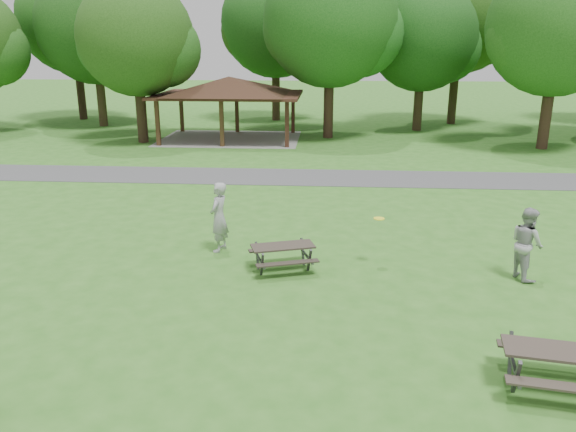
# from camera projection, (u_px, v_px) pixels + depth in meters

# --- Properties ---
(ground) EXTENTS (160.00, 160.00, 0.00)m
(ground) POSITION_uv_depth(u_px,v_px,m) (226.00, 333.00, 11.51)
(ground) COLOR #306D1F
(ground) RESTS_ON ground
(asphalt_path) EXTENTS (120.00, 3.20, 0.02)m
(asphalt_path) POSITION_uv_depth(u_px,v_px,m) (282.00, 177.00, 24.84)
(asphalt_path) COLOR #444446
(asphalt_path) RESTS_ON ground
(pavilion) EXTENTS (8.60, 7.01, 3.76)m
(pavilion) POSITION_uv_depth(u_px,v_px,m) (229.00, 88.00, 33.74)
(pavilion) COLOR #392314
(pavilion) RESTS_ON ground
(tree_row_c) EXTENTS (8.19, 7.80, 10.67)m
(tree_row_c) POSITION_uv_depth(u_px,v_px,m) (96.00, 30.00, 38.18)
(tree_row_c) COLOR #322416
(tree_row_c) RESTS_ON ground
(tree_row_d) EXTENTS (6.93, 6.60, 9.27)m
(tree_row_d) POSITION_uv_depth(u_px,v_px,m) (138.00, 41.00, 31.87)
(tree_row_d) COLOR black
(tree_row_d) RESTS_ON ground
(tree_row_e) EXTENTS (8.40, 8.00, 11.02)m
(tree_row_e) POSITION_uv_depth(u_px,v_px,m) (332.00, 23.00, 33.20)
(tree_row_e) COLOR black
(tree_row_e) RESTS_ON ground
(tree_row_f) EXTENTS (7.35, 7.00, 9.55)m
(tree_row_f) POSITION_uv_depth(u_px,v_px,m) (424.00, 40.00, 36.40)
(tree_row_f) COLOR #2E2014
(tree_row_f) RESTS_ON ground
(tree_row_g) EXTENTS (7.77, 7.40, 10.25)m
(tree_row_g) POSITION_uv_depth(u_px,v_px,m) (559.00, 30.00, 29.66)
(tree_row_g) COLOR #311E15
(tree_row_g) RESTS_ON ground
(tree_deep_a) EXTENTS (8.40, 8.00, 11.38)m
(tree_deep_a) POSITION_uv_depth(u_px,v_px,m) (75.00, 22.00, 41.54)
(tree_deep_a) COLOR black
(tree_deep_a) RESTS_ON ground
(tree_deep_b) EXTENTS (8.40, 8.00, 11.13)m
(tree_deep_b) POSITION_uv_depth(u_px,v_px,m) (277.00, 26.00, 41.07)
(tree_deep_b) COLOR #322016
(tree_deep_b) RESTS_ON ground
(tree_deep_c) EXTENTS (8.82, 8.40, 11.90)m
(tree_deep_c) POSITION_uv_depth(u_px,v_px,m) (461.00, 16.00, 39.06)
(tree_deep_c) COLOR black
(tree_deep_c) RESTS_ON ground
(picnic_table_middle) EXTENTS (1.94, 1.73, 0.70)m
(picnic_table_middle) POSITION_uv_depth(u_px,v_px,m) (283.00, 251.00, 14.56)
(picnic_table_middle) COLOR #2F2721
(picnic_table_middle) RESTS_ON ground
(picnic_table_far) EXTENTS (2.03, 1.73, 0.79)m
(picnic_table_far) POSITION_uv_depth(u_px,v_px,m) (558.00, 360.00, 9.47)
(picnic_table_far) COLOR #322A24
(picnic_table_far) RESTS_ON ground
(frisbee_in_flight) EXTENTS (0.35, 0.35, 0.02)m
(frisbee_in_flight) POSITION_uv_depth(u_px,v_px,m) (379.00, 219.00, 14.67)
(frisbee_in_flight) COLOR #FFF728
(frisbee_in_flight) RESTS_ON ground
(frisbee_thrower) EXTENTS (0.65, 0.83, 2.00)m
(frisbee_thrower) POSITION_uv_depth(u_px,v_px,m) (219.00, 217.00, 15.77)
(frisbee_thrower) COLOR #9E9EA0
(frisbee_thrower) RESTS_ON ground
(frisbee_catcher) EXTENTS (0.92, 1.05, 1.84)m
(frisbee_catcher) POSITION_uv_depth(u_px,v_px,m) (527.00, 243.00, 13.95)
(frisbee_catcher) COLOR #A6A6A8
(frisbee_catcher) RESTS_ON ground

